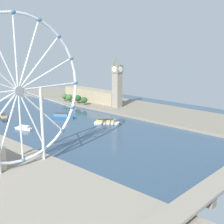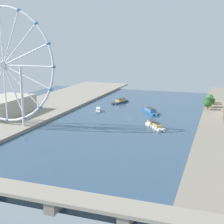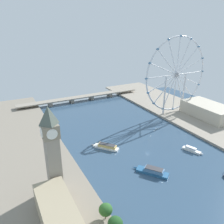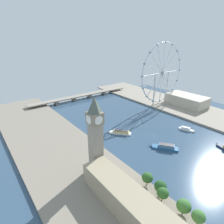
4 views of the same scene
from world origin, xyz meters
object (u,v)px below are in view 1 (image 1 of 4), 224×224
at_px(ferris_wheel, 18,91).
at_px(tour_boat_0, 24,128).
at_px(clock_tower, 117,80).
at_px(tour_boat_1, 106,122).
at_px(tour_boat_2, 3,117).
at_px(parliament_block, 92,95).
at_px(tour_boat_3, 62,116).

bearing_deg(ferris_wheel, tour_boat_0, -121.49).
relative_size(clock_tower, tour_boat_0, 3.14).
relative_size(tour_boat_1, tour_boat_2, 0.83).
height_order(parliament_block, tour_boat_0, parliament_block).
relative_size(clock_tower, tour_boat_2, 2.10).
xyz_separation_m(clock_tower, tour_boat_1, (69.20, 45.42, -39.74)).
distance_m(tour_boat_1, tour_boat_2, 133.79).
height_order(parliament_block, tour_boat_1, parliament_block).
distance_m(parliament_block, ferris_wheel, 271.46).
bearing_deg(parliament_block, tour_boat_1, 54.20).
bearing_deg(parliament_block, tour_boat_3, 25.25).
xyz_separation_m(parliament_block, tour_boat_1, (77.03, 106.82, -10.03)).
distance_m(tour_boat_1, tour_boat_3, 64.53).
height_order(clock_tower, tour_boat_0, clock_tower).
distance_m(ferris_wheel, tour_boat_3, 174.54).
height_order(tour_boat_1, tour_boat_2, tour_boat_2).
relative_size(ferris_wheel, tour_boat_3, 3.63).
distance_m(tour_boat_0, tour_boat_1, 95.90).
relative_size(tour_boat_2, tour_boat_3, 1.12).
distance_m(parliament_block, tour_boat_2, 150.32).
relative_size(ferris_wheel, tour_boat_2, 3.23).
relative_size(clock_tower, tour_boat_1, 2.52).
bearing_deg(clock_tower, parliament_block, -97.27).
bearing_deg(clock_tower, ferris_wheel, 23.70).
bearing_deg(tour_boat_0, tour_boat_3, -99.33).
bearing_deg(tour_boat_1, clock_tower, 83.65).
relative_size(tour_boat_0, tour_boat_1, 0.80).
relative_size(parliament_block, tour_boat_2, 2.99).
height_order(tour_boat_2, tour_boat_3, tour_boat_3).
xyz_separation_m(parliament_block, tour_boat_0, (158.56, 56.31, -10.41)).
bearing_deg(ferris_wheel, tour_boat_1, -161.61).
height_order(clock_tower, parliament_block, clock_tower).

